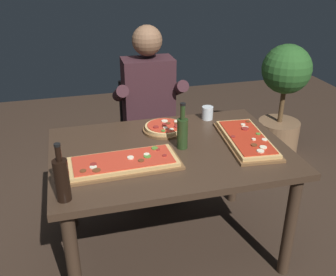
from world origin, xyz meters
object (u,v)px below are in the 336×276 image
Objects in this scene: wine_bottle_dark at (182,131)px; oil_bottle_amber at (62,179)px; dining_table at (170,163)px; seated_diner at (150,105)px; pizza_rectangular_front at (123,163)px; diner_chair at (147,129)px; potted_plant_corner at (283,94)px; pizza_rectangular_left at (246,139)px; pizza_round_far at (165,128)px; tumbler_near_camera at (207,114)px.

wine_bottle_dark is 0.79m from oil_bottle_amber.
seated_diner reaches higher than dining_table.
wine_bottle_dark is 0.96× the size of oil_bottle_amber.
seated_diner is (0.34, 0.86, -0.02)m from pizza_rectangular_front.
diner_chair is 0.82× the size of potted_plant_corner.
dining_table is at bearing 176.34° from pizza_rectangular_left.
pizza_rectangular_front is 0.41m from oil_bottle_amber.
pizza_rectangular_left is 0.88m from seated_diner.
oil_bottle_amber is 2.47m from potted_plant_corner.
diner_chair reaches higher than pizza_round_far.
seated_diner is 1.38m from potted_plant_corner.
pizza_rectangular_left is 1.03m from diner_chair.
pizza_rectangular_left is at bearing -3.66° from dining_table.
pizza_round_far is at bearing 49.54° from pizza_rectangular_front.
diner_chair reaches higher than dining_table.
wine_bottle_dark reaches higher than pizza_rectangular_front.
wine_bottle_dark reaches higher than diner_chair.
wine_bottle_dark is 1.69m from potted_plant_corner.
pizza_rectangular_left is 1.99× the size of oil_bottle_amber.
pizza_rectangular_front is 0.93m from seated_diner.
pizza_rectangular_left is 0.41m from wine_bottle_dark.
potted_plant_corner is at bearing 8.70° from diner_chair.
oil_bottle_amber is 3.28× the size of tumbler_near_camera.
pizza_round_far is at bearing -161.44° from tumbler_near_camera.
diner_chair is at bearing 116.42° from pizza_rectangular_left.
pizza_rectangular_left is 0.44× the size of seated_diner.
pizza_rectangular_front is 7.00× the size of tumbler_near_camera.
oil_bottle_amber reaches higher than pizza_rectangular_front.
pizza_rectangular_left is at bearing -75.05° from tumbler_near_camera.
pizza_round_far is 0.65m from diner_chair.
dining_table is 1.74m from potted_plant_corner.
wine_bottle_dark is at bearing -140.92° from potted_plant_corner.
wine_bottle_dark is 0.27× the size of potted_plant_corner.
oil_bottle_amber is at bearing -143.06° from tumbler_near_camera.
tumbler_near_camera is (0.99, 0.74, -0.07)m from oil_bottle_amber.
dining_table is 15.44× the size of tumbler_near_camera.
pizza_rectangular_front is at bearing -130.46° from pizza_round_far.
pizza_round_far is (0.03, 0.26, 0.12)m from dining_table.
oil_bottle_amber is 0.34× the size of diner_chair.
pizza_round_far is 0.21× the size of seated_diner.
pizza_rectangular_front is at bearing -108.88° from diner_chair.
potted_plant_corner is at bearing 13.65° from seated_diner.
pizza_round_far is 0.33× the size of diner_chair.
seated_diner is at bearing 68.72° from pizza_rectangular_front.
wine_bottle_dark is at bearing -87.48° from diner_chair.
pizza_rectangular_left and pizza_round_far have the same top height.
diner_chair is 0.65× the size of seated_diner.
tumbler_near_camera reaches higher than dining_table.
diner_chair is at bearing -171.30° from potted_plant_corner.
wine_bottle_dark is 0.33× the size of diner_chair.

